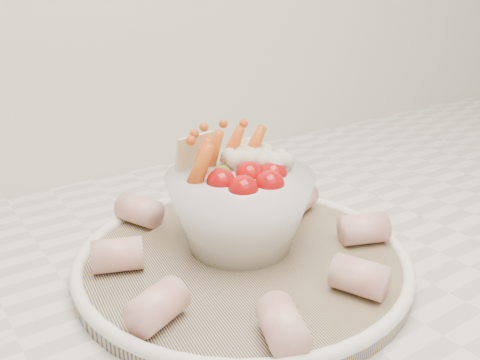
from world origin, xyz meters
TOP-DOWN VIEW (x-y plane):
  - serving_platter at (0.10, 1.44)m, footprint 0.36×0.36m
  - veggie_bowl at (0.11, 1.46)m, footprint 0.14×0.14m
  - cured_meat_rolls at (0.09, 1.44)m, footprint 0.29×0.30m

SIDE VIEW (x-z plane):
  - serving_platter at x=0.10m, z-range 0.92..0.94m
  - cured_meat_rolls at x=0.09m, z-range 0.93..0.97m
  - veggie_bowl at x=0.11m, z-range 0.92..1.04m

